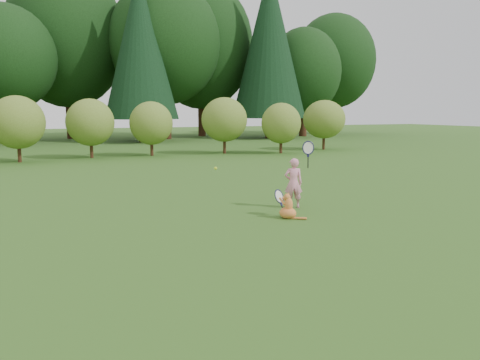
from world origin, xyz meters
name	(u,v)px	position (x,y,z in m)	size (l,w,h in m)	color
ground	(247,226)	(0.00, 0.00, 0.00)	(100.00, 100.00, 0.00)	#2D4D15
shrub_row	(124,125)	(0.00, 13.00, 1.40)	(28.00, 3.00, 2.80)	#566B21
woodland_backdrop	(94,19)	(0.00, 23.00, 7.50)	(48.00, 10.00, 15.00)	black
child	(294,182)	(1.54, 1.07, 0.55)	(0.61, 0.38, 1.57)	pink
cat	(287,205)	(0.95, 0.26, 0.25)	(0.49, 0.74, 0.65)	orange
tennis_ball	(216,168)	(0.00, 1.61, 0.85)	(0.06, 0.06, 0.06)	#B9DE1A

